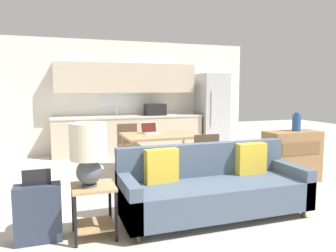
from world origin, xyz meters
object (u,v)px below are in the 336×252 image
(couch, at_px, (212,188))
(laptop, at_px, (150,131))
(refrigerator, at_px, (212,111))
(side_table, at_px, (94,202))
(dining_chair_near_right, at_px, (203,156))
(vase, at_px, (297,122))
(dining_table, at_px, (161,138))
(table_lamp, at_px, (88,149))
(suitcase, at_px, (38,213))
(credenza, at_px, (292,156))
(dining_chair_far_left, at_px, (128,143))

(couch, bearing_deg, laptop, 94.18)
(refrigerator, distance_m, side_table, 5.56)
(refrigerator, distance_m, dining_chair_near_right, 3.50)
(vase, xyz_separation_m, laptop, (-2.18, 1.22, -0.20))
(dining_table, distance_m, couch, 2.03)
(table_lamp, relative_size, laptop, 1.82)
(dining_table, height_order, suitcase, suitcase)
(credenza, distance_m, dining_chair_far_left, 3.02)
(couch, relative_size, credenza, 2.44)
(dining_table, xyz_separation_m, vase, (2.03, -1.05, 0.31))
(credenza, xyz_separation_m, dining_chair_near_right, (-1.52, 0.21, 0.06))
(table_lamp, bearing_deg, credenza, 16.90)
(dining_chair_near_right, bearing_deg, suitcase, 29.66)
(vase, distance_m, suitcase, 4.16)
(refrigerator, height_order, credenza, refrigerator)
(side_table, distance_m, vase, 3.65)
(suitcase, bearing_deg, dining_table, 46.02)
(dining_table, distance_m, credenza, 2.23)
(dining_table, xyz_separation_m, side_table, (-1.42, -2.10, -0.31))
(laptop, relative_size, suitcase, 0.48)
(refrigerator, relative_size, laptop, 5.36)
(side_table, bearing_deg, suitcase, 172.76)
(vase, height_order, dining_chair_near_right, vase)
(dining_table, height_order, side_table, dining_table)
(vase, bearing_deg, table_lamp, -163.08)
(refrigerator, height_order, couch, refrigerator)
(laptop, bearing_deg, dining_chair_far_left, 103.24)
(dining_table, bearing_deg, table_lamp, -124.55)
(vase, relative_size, suitcase, 0.41)
(side_table, xyz_separation_m, credenza, (3.35, 1.02, 0.06))
(dining_chair_near_right, bearing_deg, credenza, 175.70)
(credenza, height_order, vase, vase)
(laptop, bearing_deg, suitcase, -139.34)
(dining_table, height_order, laptop, laptop)
(vase, bearing_deg, dining_table, 152.53)
(vase, xyz_separation_m, dining_chair_far_left, (-2.45, 1.85, -0.50))
(vase, bearing_deg, side_table, -163.11)
(dining_chair_far_left, bearing_deg, credenza, -35.71)
(suitcase, bearing_deg, couch, 0.96)
(dining_table, bearing_deg, dining_chair_far_left, 117.73)
(side_table, relative_size, vase, 1.80)
(dining_chair_far_left, bearing_deg, suitcase, -115.60)
(laptop, xyz_separation_m, suitcase, (-1.81, -2.20, -0.49))
(refrigerator, xyz_separation_m, dining_table, (-2.09, -2.17, -0.29))
(refrigerator, bearing_deg, couch, -116.59)
(dining_table, xyz_separation_m, dining_chair_far_left, (-0.42, 0.80, -0.19))
(dining_chair_far_left, bearing_deg, dining_table, -59.34)
(dining_chair_near_right, distance_m, laptop, 1.23)
(side_table, height_order, dining_chair_far_left, dining_chair_far_left)
(credenza, bearing_deg, laptop, 149.02)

